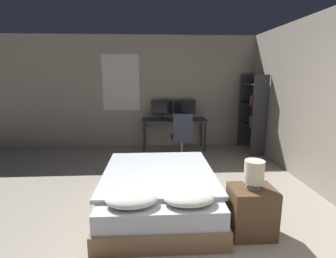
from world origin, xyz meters
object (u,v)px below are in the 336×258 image
Objects in this scene: desk at (174,123)px; bookshelf at (254,110)px; bedside_lamp at (254,172)px; bed at (159,191)px; monitor_left at (162,108)px; office_chair at (182,141)px; computer_mouse at (186,120)px; monitor_right at (185,108)px; nightstand at (251,211)px; keyboard at (175,120)px.

bookshelf reaches higher than desk.
bed is at bearing 147.45° from bedside_lamp.
bedside_lamp is at bearing -76.87° from monitor_left.
bed is at bearing -104.35° from office_chair.
bedside_lamp is 0.32× the size of office_chair.
computer_mouse is at bearing -34.83° from monitor_left.
monitor_left is at bearing 180.00° from monitor_right.
desk is 0.86× the size of bookshelf.
bed is at bearing -103.16° from monitor_right.
monitor_left is 0.72m from computer_mouse.
desk is at bearing 98.31° from office_chair.
desk is at bearing 81.40° from bed.
monitor_right is (-0.30, 3.72, 0.24)m from bedside_lamp.
monitor_left is (-0.87, 3.72, 0.70)m from nightstand.
desk is at bearing 144.92° from computer_mouse.
nightstand is at bearing -85.34° from monitor_right.
monitor_left is 1.00× the size of monitor_right.
office_chair reaches higher than keyboard.
nightstand is at bearing -32.55° from bed.
keyboard is 1.83m from bookshelf.
nightstand is 1.76× the size of bedside_lamp.
monitor_right is (-0.30, 3.72, 0.70)m from nightstand.
bedside_lamp reaches higher than keyboard.
nightstand is 0.31× the size of bookshelf.
bedside_lamp is 4.52× the size of computer_mouse.
bedside_lamp is at bearing -80.57° from desk.
monitor_left is at bearing 103.13° from bedside_lamp.
bookshelf reaches higher than bedside_lamp.
desk is 0.48m from monitor_left.
computer_mouse is at bearing 0.00° from keyboard.
bookshelf is (1.81, -0.13, 0.25)m from keyboard.
keyboard is at bearing 80.79° from bed.
desk is at bearing 99.43° from bedside_lamp.
bookshelf is at bearing -18.67° from monitor_right.
office_chair is (-0.16, -0.56, -0.36)m from computer_mouse.
monitor_left reaches higher than computer_mouse.
office_chair is (-0.48, 2.78, -0.35)m from bedside_lamp.
bedside_lamp is 3.58m from desk.
monitor_left is 0.52× the size of office_chair.
office_chair is 1.85m from bookshelf.
bed is at bearing -92.85° from monitor_left.
bed is 3.58× the size of nightstand.
monitor_right is 0.29× the size of bookshelf.
monitor_left is (0.15, 3.07, 0.73)m from bed.
desk is 21.87× the size of computer_mouse.
desk is at bearing -145.41° from monitor_right.
bedside_lamp is at bearing -85.34° from monitor_right.
bookshelf reaches higher than keyboard.
bookshelf is (1.81, -0.32, 0.34)m from desk.
computer_mouse is at bearing 95.36° from bedside_lamp.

